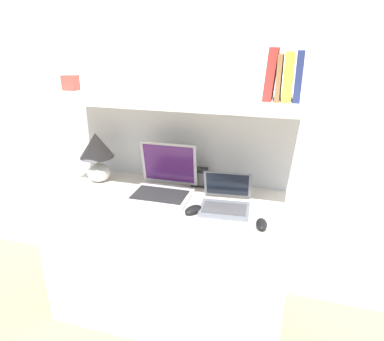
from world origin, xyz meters
name	(u,v)px	position (x,y,z in m)	size (l,w,h in m)	color
wall_back	(188,113)	(0.00, 0.68, 1.20)	(6.00, 0.05, 2.40)	silver
desk	(170,257)	(0.00, 0.31, 0.39)	(1.36, 0.61, 0.78)	silver
back_riser	(186,194)	(0.00, 0.63, 0.66)	(1.36, 0.04, 1.33)	silver
shelf	(171,98)	(0.00, 0.38, 1.34)	(1.36, 0.55, 0.03)	silver
table_lamp	(97,152)	(-0.52, 0.43, 0.97)	(0.21, 0.21, 0.32)	white
laptop_large	(163,184)	(-0.06, 0.37, 0.84)	(0.35, 0.32, 0.28)	silver
laptop_small	(225,201)	(0.33, 0.30, 0.82)	(0.28, 0.28, 0.18)	slate
computer_mouse	(193,210)	(0.18, 0.19, 0.80)	(0.10, 0.12, 0.04)	black
second_mouse	(261,224)	(0.53, 0.14, 0.80)	(0.07, 0.11, 0.04)	black
router_box	(199,177)	(0.11, 0.54, 0.83)	(0.09, 0.07, 0.11)	black
book_navy	(299,76)	(0.63, 0.38, 1.47)	(0.03, 0.15, 0.23)	navy
book_yellow	(288,77)	(0.59, 0.38, 1.46)	(0.04, 0.17, 0.22)	gold
book_brown	(279,78)	(0.55, 0.38, 1.46)	(0.02, 0.16, 0.21)	brown
book_red	(271,74)	(0.51, 0.38, 1.47)	(0.06, 0.14, 0.24)	#A82823
shelf_gadget	(71,83)	(-0.60, 0.38, 1.39)	(0.08, 0.06, 0.08)	#CC3D33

